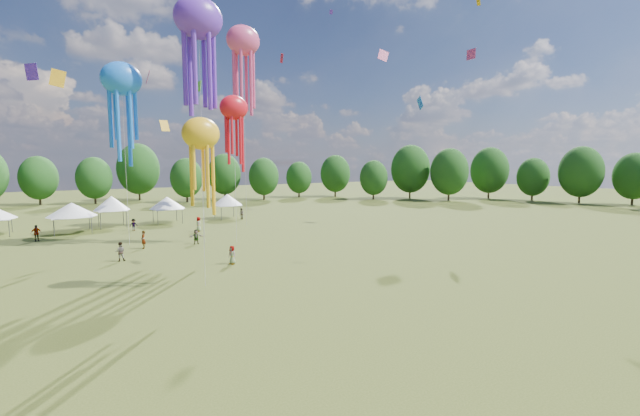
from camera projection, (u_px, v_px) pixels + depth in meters
spectator_near at (120, 252)px, 37.72m from camera, size 0.93×0.78×1.73m
spectators_far at (173, 229)px, 50.69m from camera, size 27.45×27.93×1.89m
festival_tents at (111, 206)px, 56.93m from camera, size 35.06×8.23×4.32m
show_kites at (165, 69)px, 45.40m from camera, size 39.34×28.37×27.33m
treeline at (117, 178)px, 62.98m from camera, size 201.57×95.24×13.43m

